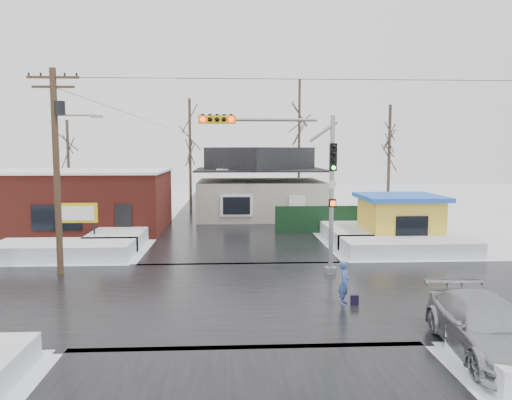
{
  "coord_description": "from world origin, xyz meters",
  "views": [
    {
      "loc": [
        -0.45,
        -18.61,
        5.53
      ],
      "look_at": [
        0.84,
        6.29,
        3.0
      ],
      "focal_mm": 35.0,
      "sensor_mm": 36.0,
      "label": 1
    }
  ],
  "objects_px": {
    "marquee_sign": "(77,214)",
    "kiosk": "(400,219)",
    "pedestrian": "(344,283)",
    "traffic_signal": "(296,172)",
    "car": "(486,328)",
    "utility_pole": "(58,159)"
  },
  "relations": [
    {
      "from": "kiosk",
      "to": "pedestrian",
      "type": "height_order",
      "value": "kiosk"
    },
    {
      "from": "traffic_signal",
      "to": "marquee_sign",
      "type": "xyz_separation_m",
      "value": [
        -11.43,
        6.53,
        -2.62
      ]
    },
    {
      "from": "marquee_sign",
      "to": "car",
      "type": "xyz_separation_m",
      "value": [
        15.42,
        -15.41,
        -1.18
      ]
    },
    {
      "from": "utility_pole",
      "to": "car",
      "type": "bearing_deg",
      "value": -33.27
    },
    {
      "from": "traffic_signal",
      "to": "marquee_sign",
      "type": "bearing_deg",
      "value": 150.28
    },
    {
      "from": "traffic_signal",
      "to": "marquee_sign",
      "type": "relative_size",
      "value": 2.75
    },
    {
      "from": "utility_pole",
      "to": "car",
      "type": "relative_size",
      "value": 1.76
    },
    {
      "from": "utility_pole",
      "to": "car",
      "type": "xyz_separation_m",
      "value": [
        14.35,
        -9.42,
        -4.37
      ]
    },
    {
      "from": "traffic_signal",
      "to": "marquee_sign",
      "type": "height_order",
      "value": "traffic_signal"
    },
    {
      "from": "utility_pole",
      "to": "pedestrian",
      "type": "bearing_deg",
      "value": -23.23
    },
    {
      "from": "marquee_sign",
      "to": "pedestrian",
      "type": "bearing_deg",
      "value": -40.99
    },
    {
      "from": "utility_pole",
      "to": "pedestrian",
      "type": "relative_size",
      "value": 5.75
    },
    {
      "from": "traffic_signal",
      "to": "car",
      "type": "bearing_deg",
      "value": -65.81
    },
    {
      "from": "pedestrian",
      "to": "marquee_sign",
      "type": "bearing_deg",
      "value": 69.47
    },
    {
      "from": "marquee_sign",
      "to": "kiosk",
      "type": "xyz_separation_m",
      "value": [
        18.5,
        0.5,
        -0.46
      ]
    },
    {
      "from": "marquee_sign",
      "to": "pedestrian",
      "type": "relative_size",
      "value": 1.63
    },
    {
      "from": "utility_pole",
      "to": "kiosk",
      "type": "bearing_deg",
      "value": 20.44
    },
    {
      "from": "kiosk",
      "to": "traffic_signal",
      "type": "bearing_deg",
      "value": -135.16
    },
    {
      "from": "utility_pole",
      "to": "kiosk",
      "type": "relative_size",
      "value": 1.96
    },
    {
      "from": "pedestrian",
      "to": "kiosk",
      "type": "bearing_deg",
      "value": -6.9
    },
    {
      "from": "kiosk",
      "to": "car",
      "type": "relative_size",
      "value": 0.9
    },
    {
      "from": "pedestrian",
      "to": "car",
      "type": "relative_size",
      "value": 0.31
    }
  ]
}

